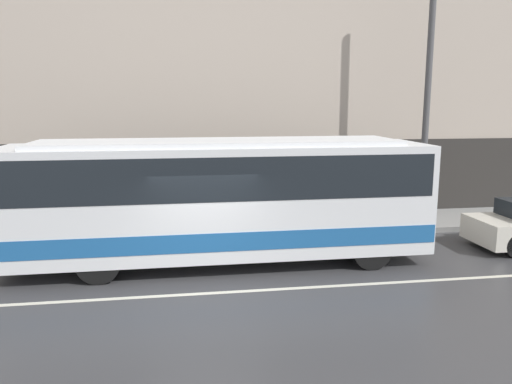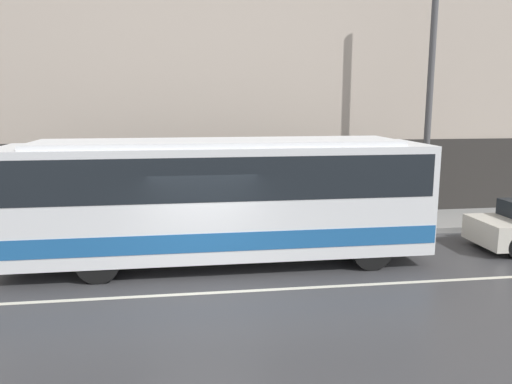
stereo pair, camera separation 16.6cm
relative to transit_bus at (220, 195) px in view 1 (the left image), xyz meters
name	(u,v)px [view 1 (the left image)]	position (x,y,z in m)	size (l,w,h in m)	color
ground_plane	(208,293)	(-0.47, -2.09, -1.80)	(60.00, 60.00, 0.00)	#38383A
sidewalk	(198,229)	(-0.47, 3.25, -1.72)	(60.00, 2.67, 0.17)	gray
building_facade	(192,46)	(-0.47, 4.72, 4.16)	(60.00, 0.35, 12.34)	#B7A899
lane_stripe	(208,293)	(-0.47, -2.09, -1.80)	(54.00, 0.14, 0.01)	beige
transit_bus	(220,195)	(0.00, 0.00, 0.00)	(10.63, 2.48, 3.20)	white
utility_pole_near	(428,88)	(6.89, 2.66, 2.78)	(0.21, 0.21, 8.82)	#4C4C4F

